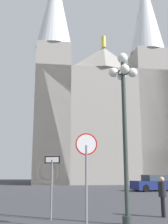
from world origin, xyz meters
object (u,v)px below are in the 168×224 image
Objects in this scene: parked_car_near_navy at (155,183)px; pedestrian_walking at (162,193)px; stop_sign at (86,161)px; cathedral at (99,110)px; one_way_arrow_sign at (52,179)px; street_lamp at (124,105)px.

pedestrian_walking reaches higher than parked_car_near_navy.
stop_sign is 18.80m from parked_car_near_navy.
parked_car_near_navy is at bearing -76.49° from cathedral.
cathedral is at bearing 103.51° from parked_car_near_navy.
one_way_arrow_sign reaches higher than pedestrian_walking.
street_lamp is 1.32× the size of parked_car_near_navy.
stop_sign reaches higher than pedestrian_walking.
street_lamp reaches higher than stop_sign.
one_way_arrow_sign is (-1.29, 1.79, -0.59)m from stop_sign.
one_way_arrow_sign is at bearing -97.66° from cathedral.
cathedral reaches higher than one_way_arrow_sign.
one_way_arrow_sign is 0.38× the size of street_lamp.
stop_sign is (-3.02, -33.84, -9.32)m from cathedral.
pedestrian_walking is at bearing 7.66° from one_way_arrow_sign.
cathedral is at bearing 82.34° from one_way_arrow_sign.
street_lamp is at bearing 27.99° from stop_sign.
cathedral is 14.79× the size of one_way_arrow_sign.
cathedral reaches higher than parked_car_near_navy.
street_lamp is 17.89m from parked_car_near_navy.
pedestrian_walking is (-3.81, -15.01, 0.25)m from parked_car_near_navy.
one_way_arrow_sign is 4.53m from pedestrian_walking.
parked_car_near_navy is (6.97, 17.40, -1.41)m from stop_sign.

